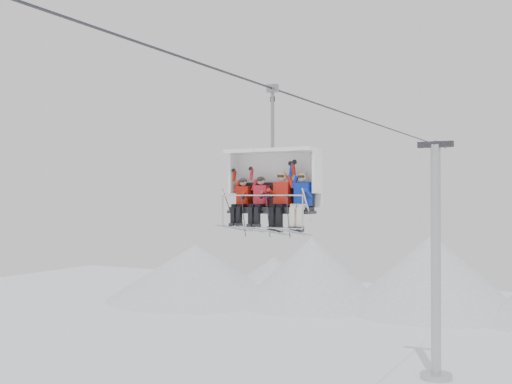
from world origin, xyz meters
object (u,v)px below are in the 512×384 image
at_px(skier_far_right, 301,199).
at_px(lift_tower_right, 436,277).
at_px(skier_center_left, 259,200).
at_px(skier_far_left, 242,201).
at_px(chairlift_carrier, 275,181).
at_px(skier_center_right, 281,198).

bearing_deg(skier_far_right, lift_tower_right, 92.57).
bearing_deg(skier_center_left, skier_far_left, -179.53).
bearing_deg(chairlift_carrier, skier_center_left, -134.46).
height_order(lift_tower_right, skier_far_right, lift_tower_right).
xyz_separation_m(skier_center_left, skier_far_right, (1.26, 0.01, 0.04)).
bearing_deg(lift_tower_right, skier_center_right, -89.08).
bearing_deg(skier_center_right, chairlift_carrier, 138.10).
bearing_deg(lift_tower_right, skier_far_left, -92.37).
height_order(chairlift_carrier, skier_center_left, chairlift_carrier).
distance_m(lift_tower_right, skier_far_left, 21.67).
height_order(chairlift_carrier, skier_far_right, chairlift_carrier).
distance_m(lift_tower_right, skier_far_right, 21.67).
xyz_separation_m(skier_far_left, skier_far_right, (1.83, 0.02, 0.06)).
distance_m(skier_far_left, skier_far_right, 1.83).
xyz_separation_m(skier_center_left, skier_center_right, (0.65, 0.01, 0.05)).
relative_size(skier_center_left, skier_center_right, 0.97).
bearing_deg(skier_far_left, skier_far_right, 0.50).
distance_m(skier_center_right, skier_far_right, 0.61).
bearing_deg(skier_far_left, skier_center_right, 0.89).
bearing_deg(skier_center_left, skier_center_right, 1.24).
bearing_deg(chairlift_carrier, skier_center_right, -41.90).
relative_size(lift_tower_right, skier_far_left, 7.99).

